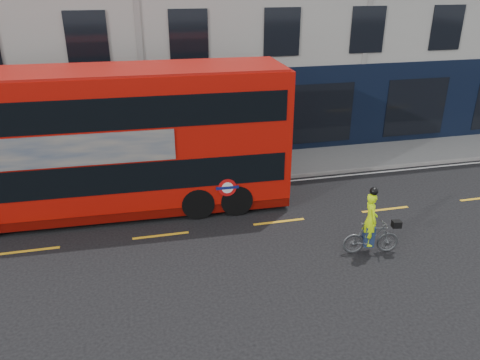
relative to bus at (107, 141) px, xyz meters
name	(u,v)px	position (x,y,z in m)	size (l,w,h in m)	color
ground	(165,261)	(1.45, -3.80, -2.56)	(120.00, 120.00, 0.00)	black
pavement	(151,175)	(1.45, 2.70, -2.50)	(60.00, 3.00, 0.12)	gray
kerb	(154,190)	(1.45, 1.20, -2.50)	(60.00, 0.12, 0.13)	gray
road_edge_line	(154,194)	(1.45, 0.90, -2.56)	(58.00, 0.10, 0.01)	silver
lane_dashes	(161,235)	(1.45, -2.30, -2.56)	(58.00, 0.12, 0.01)	gold
bus	(107,141)	(0.00, 0.00, 0.00)	(12.47, 3.20, 5.00)	#B90F07
cyclist	(371,232)	(7.52, -4.76, -1.84)	(1.77, 0.74, 2.17)	#4C4F52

